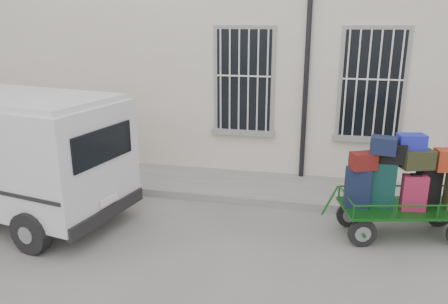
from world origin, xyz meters
The scene contains 5 objects.
ground centered at (0.00, 0.00, 0.00)m, with size 80.00×80.00×0.00m, color #62615D.
building centered at (0.00, 5.50, 3.00)m, with size 24.00×5.15×6.00m.
sidewalk centered at (0.00, 2.20, 0.07)m, with size 24.00×1.70×0.15m, color slate.
luggage_cart centered at (2.73, 0.65, 0.92)m, with size 2.48×1.39×1.77m.
van centered at (-4.26, -0.02, 1.32)m, with size 4.83×2.74×2.30m.
Camera 1 is at (1.31, -6.55, 3.48)m, focal length 35.00 mm.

